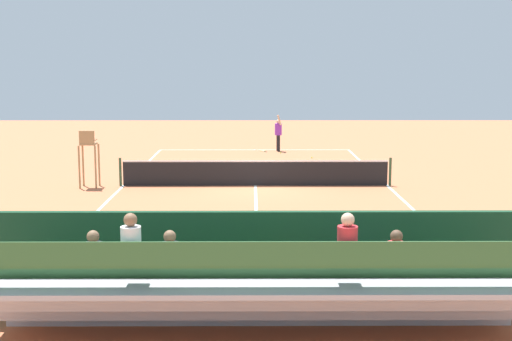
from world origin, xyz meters
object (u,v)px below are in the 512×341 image
at_px(umpire_chair, 88,153).
at_px(courtside_bench, 389,277).
at_px(tennis_racket, 263,151).
at_px(tennis_ball_near, 280,153).
at_px(tennis_net, 255,173).
at_px(tennis_player, 278,132).
at_px(bleacher_stand, 257,292).
at_px(equipment_bag, 309,298).
at_px(tennis_ball_far, 312,157).

distance_m(umpire_chair, courtside_bench, 15.62).
distance_m(courtside_bench, tennis_racket, 23.72).
bearing_deg(courtside_bench, tennis_ball_near, -87.05).
xyz_separation_m(tennis_net, tennis_player, (-1.25, -10.42, 0.51)).
bearing_deg(tennis_racket, bleacher_stand, 88.89).
bearing_deg(bleacher_stand, umpire_chair, -67.71).
xyz_separation_m(tennis_net, courtside_bench, (-2.51, 13.27, 0.06)).
height_order(courtside_bench, tennis_player, tennis_player).
bearing_deg(tennis_net, courtside_bench, 100.70).
distance_m(tennis_net, bleacher_stand, 15.35).
distance_m(courtside_bench, tennis_player, 23.73).
relative_size(equipment_bag, tennis_racket, 1.56).
height_order(tennis_net, tennis_player, tennis_player).
bearing_deg(bleacher_stand, tennis_racket, -91.11).
bearing_deg(courtside_bench, umpire_chair, -56.06).
relative_size(tennis_net, bleacher_stand, 1.14).
relative_size(umpire_chair, tennis_ball_far, 32.42).
bearing_deg(tennis_racket, equipment_bag, 91.25).
bearing_deg(tennis_net, tennis_ball_far, -109.84).
distance_m(equipment_bag, tennis_racket, 23.76).
bearing_deg(courtside_bench, bleacher_stand, 39.15).
bearing_deg(tennis_ball_near, bleacher_stand, 86.84).
xyz_separation_m(tennis_racket, tennis_ball_far, (-2.33, 2.64, 0.02)).
height_order(tennis_net, courtside_bench, tennis_net).
distance_m(bleacher_stand, tennis_player, 25.80).
bearing_deg(tennis_ball_near, tennis_racket, -41.02).
bearing_deg(equipment_bag, tennis_ball_near, -90.89).
relative_size(courtside_bench, tennis_racket, 3.12).
bearing_deg(tennis_ball_near, courtside_bench, 92.95).
relative_size(tennis_player, tennis_ball_near, 29.18).
relative_size(courtside_bench, tennis_player, 0.93).
xyz_separation_m(courtside_bench, tennis_ball_far, (-0.27, -20.98, -0.53)).
bearing_deg(tennis_ball_far, bleacher_stand, 83.02).
relative_size(equipment_bag, tennis_player, 0.47).
relative_size(umpire_chair, tennis_player, 1.11).
height_order(bleacher_stand, tennis_ball_near, bleacher_stand).
xyz_separation_m(tennis_player, tennis_ball_far, (-1.54, 2.71, -0.98)).
xyz_separation_m(tennis_racket, tennis_ball_near, (-0.88, 0.76, 0.02)).
bearing_deg(umpire_chair, tennis_player, -124.70).
distance_m(umpire_chair, tennis_ball_far, 12.12).
xyz_separation_m(tennis_net, bleacher_stand, (0.04, 15.35, 0.44)).
height_order(tennis_player, tennis_ball_near, tennis_player).
height_order(equipment_bag, tennis_player, tennis_player).
xyz_separation_m(tennis_ball_near, tennis_ball_far, (-1.45, 1.88, 0.00)).
relative_size(equipment_bag, tennis_ball_far, 13.64).
height_order(bleacher_stand, tennis_racket, bleacher_stand).
bearing_deg(tennis_racket, tennis_ball_near, 138.98).
relative_size(bleacher_stand, tennis_ball_near, 137.27).
height_order(equipment_bag, tennis_racket, equipment_bag).
bearing_deg(umpire_chair, equipment_bag, 118.76).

